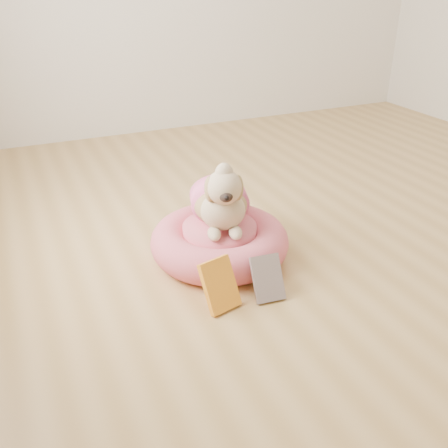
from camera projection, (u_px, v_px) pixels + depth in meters
name	position (u px, v px, depth m)	size (l,w,h in m)	color
floor	(372.00, 241.00, 2.46)	(4.50, 4.50, 0.00)	#AF8649
pet_bed	(220.00, 241.00, 2.29)	(0.63, 0.63, 0.16)	#D25263
dog	(220.00, 188.00, 2.20)	(0.32, 0.46, 0.34)	brown
book_yellow	(220.00, 285.00, 1.94)	(0.14, 0.03, 0.21)	yellow
book_white	(268.00, 278.00, 2.01)	(0.12, 0.02, 0.19)	silver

